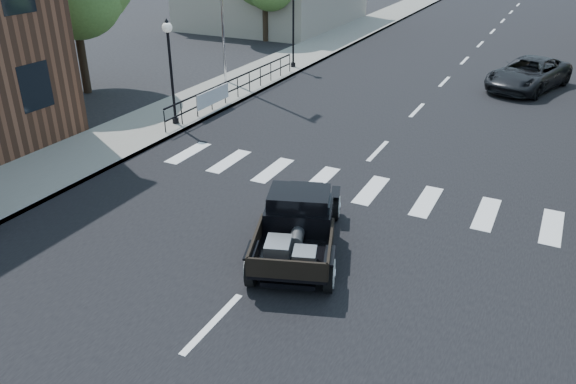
% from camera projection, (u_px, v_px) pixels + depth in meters
% --- Properties ---
extents(ground, '(120.00, 120.00, 0.00)m').
position_uv_depth(ground, '(283.00, 250.00, 13.24)').
color(ground, black).
rests_on(ground, ground).
extents(road, '(14.00, 80.00, 0.02)m').
position_uv_depth(road, '(434.00, 92.00, 25.29)').
color(road, black).
rests_on(road, ground).
extents(road_markings, '(12.00, 60.00, 0.06)m').
position_uv_depth(road_markings, '(403.00, 125.00, 21.28)').
color(road_markings, silver).
rests_on(road_markings, ground).
extents(sidewalk_left, '(3.00, 80.00, 0.15)m').
position_uv_depth(sidewalk_left, '(269.00, 70.00, 28.69)').
color(sidewalk_left, gray).
rests_on(sidewalk_left, ground).
extents(railing, '(0.08, 10.00, 1.00)m').
position_uv_depth(railing, '(238.00, 85.00, 23.94)').
color(railing, black).
rests_on(railing, sidewalk_left).
extents(banner, '(0.04, 2.20, 0.60)m').
position_uv_depth(banner, '(213.00, 103.00, 22.38)').
color(banner, silver).
rests_on(banner, sidewalk_left).
extents(lamp_post_b, '(0.36, 0.36, 3.80)m').
position_uv_depth(lamp_post_b, '(171.00, 73.00, 20.23)').
color(lamp_post_b, black).
rests_on(lamp_post_b, sidewalk_left).
extents(lamp_post_c, '(0.36, 0.36, 3.80)m').
position_uv_depth(lamp_post_c, '(293.00, 29.00, 28.26)').
color(lamp_post_c, black).
rests_on(lamp_post_c, sidewalk_left).
extents(hotrod_pickup, '(3.29, 4.70, 1.48)m').
position_uv_depth(hotrod_pickup, '(298.00, 223.00, 12.93)').
color(hotrod_pickup, black).
rests_on(hotrod_pickup, ground).
extents(second_car, '(3.76, 5.51, 1.40)m').
position_uv_depth(second_car, '(528.00, 74.00, 25.45)').
color(second_car, black).
rests_on(second_car, ground).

